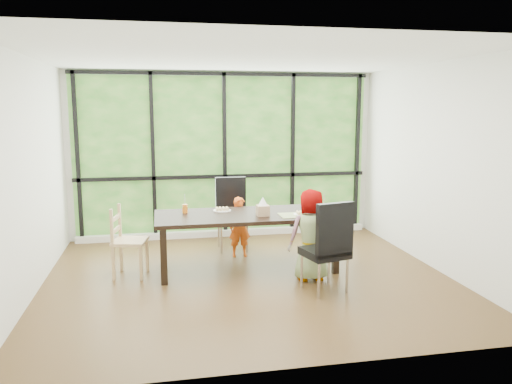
{
  "coord_description": "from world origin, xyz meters",
  "views": [
    {
      "loc": [
        -1.06,
        -5.92,
        2.11
      ],
      "look_at": [
        0.15,
        0.26,
        1.05
      ],
      "focal_mm": 35.08,
      "sensor_mm": 36.0,
      "label": 1
    }
  ],
  "objects_px": {
    "dining_table": "(247,241)",
    "green_cup": "(324,210)",
    "child_toddler": "(240,227)",
    "chair_end_beech": "(130,241)",
    "chair_interior_leather": "(325,246)",
    "plate_near": "(302,214)",
    "chair_window_leather": "(232,215)",
    "child_older": "(311,235)",
    "orange_cup": "(185,209)",
    "tissue_box": "(263,210)",
    "plate_far": "(222,210)"
  },
  "relations": [
    {
      "from": "dining_table",
      "to": "green_cup",
      "type": "xyz_separation_m",
      "value": [
        0.96,
        -0.25,
        0.44
      ]
    },
    {
      "from": "child_toddler",
      "to": "green_cup",
      "type": "xyz_separation_m",
      "value": [
        0.96,
        -0.84,
        0.38
      ]
    },
    {
      "from": "chair_end_beech",
      "to": "green_cup",
      "type": "distance_m",
      "value": 2.5
    },
    {
      "from": "green_cup",
      "to": "chair_interior_leather",
      "type": "bearing_deg",
      "value": -107.42
    },
    {
      "from": "child_toddler",
      "to": "plate_near",
      "type": "distance_m",
      "value": 1.11
    },
    {
      "from": "dining_table",
      "to": "plate_near",
      "type": "distance_m",
      "value": 0.81
    },
    {
      "from": "chair_window_leather",
      "to": "child_toddler",
      "type": "relative_size",
      "value": 1.25
    },
    {
      "from": "plate_near",
      "to": "child_older",
      "type": "bearing_deg",
      "value": -86.2
    },
    {
      "from": "chair_interior_leather",
      "to": "orange_cup",
      "type": "distance_m",
      "value": 1.95
    },
    {
      "from": "chair_interior_leather",
      "to": "chair_end_beech",
      "type": "height_order",
      "value": "chair_interior_leather"
    },
    {
      "from": "chair_interior_leather",
      "to": "green_cup",
      "type": "bearing_deg",
      "value": -121.5
    },
    {
      "from": "tissue_box",
      "to": "chair_window_leather",
      "type": "bearing_deg",
      "value": 102.11
    },
    {
      "from": "child_toddler",
      "to": "plate_near",
      "type": "relative_size",
      "value": 4.02
    },
    {
      "from": "child_toddler",
      "to": "orange_cup",
      "type": "relative_size",
      "value": 7.68
    },
    {
      "from": "tissue_box",
      "to": "orange_cup",
      "type": "bearing_deg",
      "value": 159.49
    },
    {
      "from": "dining_table",
      "to": "chair_end_beech",
      "type": "xyz_separation_m",
      "value": [
        -1.5,
        0.02,
        0.08
      ]
    },
    {
      "from": "child_older",
      "to": "orange_cup",
      "type": "relative_size",
      "value": 10.14
    },
    {
      "from": "chair_window_leather",
      "to": "tissue_box",
      "type": "bearing_deg",
      "value": -76.95
    },
    {
      "from": "plate_far",
      "to": "green_cup",
      "type": "bearing_deg",
      "value": -20.74
    },
    {
      "from": "orange_cup",
      "to": "tissue_box",
      "type": "bearing_deg",
      "value": -20.51
    },
    {
      "from": "chair_window_leather",
      "to": "plate_near",
      "type": "relative_size",
      "value": 5.02
    },
    {
      "from": "tissue_box",
      "to": "green_cup",
      "type": "bearing_deg",
      "value": -6.9
    },
    {
      "from": "dining_table",
      "to": "chair_end_beech",
      "type": "distance_m",
      "value": 1.5
    },
    {
      "from": "dining_table",
      "to": "orange_cup",
      "type": "distance_m",
      "value": 0.93
    },
    {
      "from": "dining_table",
      "to": "orange_cup",
      "type": "relative_size",
      "value": 21.12
    },
    {
      "from": "plate_near",
      "to": "orange_cup",
      "type": "bearing_deg",
      "value": 163.92
    },
    {
      "from": "chair_end_beech",
      "to": "green_cup",
      "type": "relative_size",
      "value": 6.74
    },
    {
      "from": "chair_interior_leather",
      "to": "green_cup",
      "type": "xyz_separation_m",
      "value": [
        0.22,
        0.71,
        0.28
      ]
    },
    {
      "from": "child_older",
      "to": "plate_far",
      "type": "height_order",
      "value": "child_older"
    },
    {
      "from": "chair_window_leather",
      "to": "orange_cup",
      "type": "xyz_separation_m",
      "value": [
        -0.74,
        -0.73,
        0.27
      ]
    },
    {
      "from": "chair_window_leather",
      "to": "plate_near",
      "type": "distance_m",
      "value": 1.38
    },
    {
      "from": "chair_interior_leather",
      "to": "child_toddler",
      "type": "distance_m",
      "value": 1.72
    },
    {
      "from": "chair_end_beech",
      "to": "child_older",
      "type": "height_order",
      "value": "child_older"
    },
    {
      "from": "child_older",
      "to": "tissue_box",
      "type": "distance_m",
      "value": 0.7
    },
    {
      "from": "plate_near",
      "to": "child_toddler",
      "type": "bearing_deg",
      "value": 129.99
    },
    {
      "from": "chair_interior_leather",
      "to": "chair_end_beech",
      "type": "xyz_separation_m",
      "value": [
        -2.24,
        0.98,
        -0.09
      ]
    },
    {
      "from": "plate_far",
      "to": "green_cup",
      "type": "height_order",
      "value": "green_cup"
    },
    {
      "from": "orange_cup",
      "to": "chair_interior_leather",
      "type": "bearing_deg",
      "value": -37.31
    },
    {
      "from": "child_older",
      "to": "plate_near",
      "type": "relative_size",
      "value": 5.3
    },
    {
      "from": "chair_window_leather",
      "to": "child_older",
      "type": "distance_m",
      "value": 1.67
    },
    {
      "from": "chair_window_leather",
      "to": "green_cup",
      "type": "height_order",
      "value": "chair_window_leather"
    },
    {
      "from": "green_cup",
      "to": "tissue_box",
      "type": "distance_m",
      "value": 0.79
    },
    {
      "from": "chair_interior_leather",
      "to": "orange_cup",
      "type": "bearing_deg",
      "value": -51.38
    },
    {
      "from": "chair_end_beech",
      "to": "plate_far",
      "type": "relative_size",
      "value": 3.76
    },
    {
      "from": "dining_table",
      "to": "tissue_box",
      "type": "height_order",
      "value": "tissue_box"
    },
    {
      "from": "child_toddler",
      "to": "tissue_box",
      "type": "xyz_separation_m",
      "value": [
        0.18,
        -0.75,
        0.38
      ]
    },
    {
      "from": "chair_interior_leather",
      "to": "tissue_box",
      "type": "relative_size",
      "value": 6.93
    },
    {
      "from": "dining_table",
      "to": "chair_end_beech",
      "type": "height_order",
      "value": "chair_end_beech"
    },
    {
      "from": "chair_interior_leather",
      "to": "chair_end_beech",
      "type": "relative_size",
      "value": 1.2
    },
    {
      "from": "chair_end_beech",
      "to": "tissue_box",
      "type": "relative_size",
      "value": 5.77
    }
  ]
}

